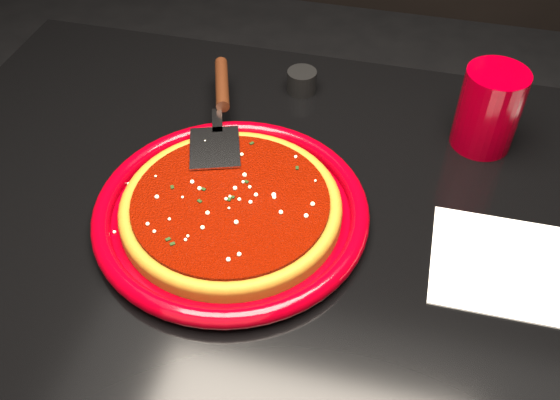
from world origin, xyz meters
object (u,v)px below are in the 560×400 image
(pizza_server, at_px, (220,111))
(cup, at_px, (489,109))
(plate, at_px, (231,211))
(ramekin, at_px, (302,81))
(table, at_px, (297,361))

(pizza_server, bearing_deg, cup, -7.74)
(plate, xyz_separation_m, ramekin, (0.03, 0.31, 0.01))
(table, bearing_deg, pizza_server, 138.31)
(pizza_server, distance_m, cup, 0.40)
(table, relative_size, pizza_server, 3.97)
(table, bearing_deg, cup, 43.75)
(cup, relative_size, ramekin, 2.58)
(plate, relative_size, cup, 2.93)
(ramekin, bearing_deg, pizza_server, -123.33)
(table, height_order, ramekin, ramekin)
(ramekin, bearing_deg, plate, -95.11)
(pizza_server, bearing_deg, plate, -86.99)
(plate, bearing_deg, cup, 37.11)
(pizza_server, xyz_separation_m, cup, (0.39, 0.08, 0.02))
(table, height_order, pizza_server, pizza_server)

